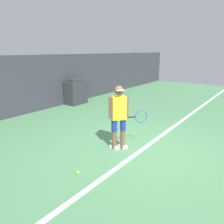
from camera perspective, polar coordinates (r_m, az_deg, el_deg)
ground_plane at (r=5.61m, az=8.67°, el=-9.47°), size 24.00×24.00×0.00m
back_wall at (r=8.87m, az=-22.48°, el=6.39°), size 24.00×0.10×2.21m
court_baseline at (r=5.62m, az=8.35°, el=-9.33°), size 21.60×0.10×0.01m
tennis_player at (r=5.26m, az=1.90°, el=-0.78°), size 0.75×0.68×1.58m
tennis_ball at (r=4.56m, az=-8.91°, el=-15.34°), size 0.07×0.07×0.07m
covered_chair at (r=10.09m, az=-9.42°, el=5.13°), size 0.93×0.59×1.13m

